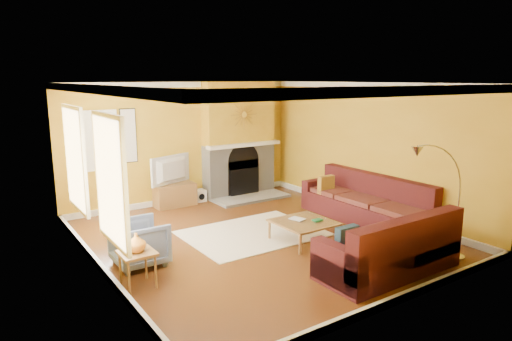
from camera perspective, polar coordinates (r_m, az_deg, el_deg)
floor at (r=8.19m, az=0.28°, el=-8.46°), size 5.50×6.00×0.02m
ceiling at (r=7.70m, az=0.30°, el=10.94°), size 5.50×6.00×0.02m
wall_back at (r=10.42m, az=-9.09°, el=3.45°), size 5.50×0.02×2.70m
wall_front at (r=5.66m, az=17.75°, el=-3.75°), size 5.50×0.02×2.70m
wall_left at (r=6.71m, az=-19.60°, el=-1.54°), size 0.02×6.00×2.70m
wall_right at (r=9.64m, az=13.99°, el=2.59°), size 0.02×6.00×2.70m
baseboard at (r=8.16m, az=0.28°, el=-8.00°), size 5.50×6.00×0.12m
crown_molding at (r=7.70m, az=0.30°, el=10.42°), size 5.50×6.00×0.12m
window_left_near at (r=7.93m, az=-21.78°, el=1.35°), size 0.06×1.22×1.72m
window_left_far at (r=6.12m, az=-17.90°, el=-1.20°), size 0.06×1.22×1.72m
window_back at (r=9.71m, az=-19.23°, el=3.55°), size 0.82×0.06×1.22m
wall_art at (r=9.90m, az=-15.62°, el=4.20°), size 0.34×0.04×1.14m
fireplace at (r=10.87m, az=-2.15°, el=3.91°), size 1.80×0.40×2.70m
mantel at (r=10.69m, az=-1.47°, el=3.24°), size 1.92×0.22×0.08m
hearth at (r=10.68m, az=-0.54°, el=-3.45°), size 1.80×0.70×0.06m
sunburst at (r=10.62m, az=-1.52°, el=6.99°), size 0.70×0.04×0.70m
rug at (r=8.38m, az=-0.41°, el=-7.85°), size 2.40×1.80×0.02m
sectional_sofa at (r=8.17m, az=10.61°, el=-5.31°), size 3.10×3.75×0.90m
coffee_table at (r=7.99m, az=5.96°, el=-7.56°), size 0.94×0.94×0.37m
media_console at (r=10.23m, az=-10.09°, el=-3.04°), size 0.90×0.41×0.50m
tv at (r=10.10m, az=-10.21°, el=0.05°), size 1.08×0.51×0.63m
subwoofer at (r=10.56m, az=-7.13°, el=-3.12°), size 0.27×0.27×0.27m
armchair at (r=7.18m, az=-14.34°, el=-8.73°), size 0.76×0.74×0.70m
side_table at (r=6.50m, az=-14.56°, el=-11.86°), size 0.46×0.46×0.50m
vase at (r=6.36m, az=-14.74°, el=-8.69°), size 0.25×0.25×0.26m
book at (r=7.91m, az=4.77°, el=-6.22°), size 0.25×0.29×0.02m
arc_lamp at (r=7.24m, az=21.89°, el=-4.16°), size 1.21×0.36×1.87m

